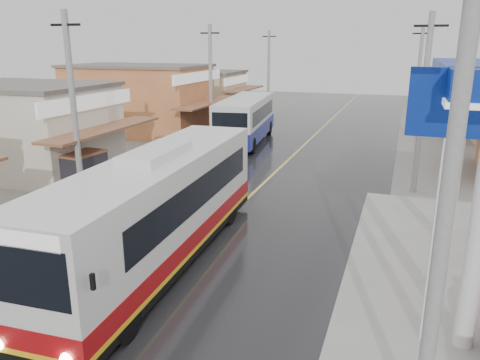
{
  "coord_description": "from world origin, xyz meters",
  "views": [
    {
      "loc": [
        6.25,
        -7.41,
        6.63
      ],
      "look_at": [
        0.81,
        8.08,
        1.87
      ],
      "focal_mm": 35.0,
      "sensor_mm": 36.0,
      "label": 1
    }
  ],
  "objects_px": {
    "coach_bus": "(160,208)",
    "second_bus": "(246,119)",
    "tricycle_near": "(83,168)",
    "cyclist": "(71,231)"
  },
  "relations": [
    {
      "from": "coach_bus",
      "to": "second_bus",
      "type": "bearing_deg",
      "value": 97.93
    },
    {
      "from": "tricycle_near",
      "to": "cyclist",
      "type": "bearing_deg",
      "value": -49.82
    },
    {
      "from": "second_bus",
      "to": "tricycle_near",
      "type": "xyz_separation_m",
      "value": [
        -3.94,
        -12.62,
        -0.68
      ]
    },
    {
      "from": "second_bus",
      "to": "cyclist",
      "type": "bearing_deg",
      "value": -96.13
    },
    {
      "from": "second_bus",
      "to": "cyclist",
      "type": "xyz_separation_m",
      "value": [
        0.23,
        -18.74,
        -0.97
      ]
    },
    {
      "from": "cyclist",
      "to": "tricycle_near",
      "type": "xyz_separation_m",
      "value": [
        -4.17,
        6.12,
        0.29
      ]
    },
    {
      "from": "coach_bus",
      "to": "cyclist",
      "type": "relative_size",
      "value": 5.53
    },
    {
      "from": "coach_bus",
      "to": "second_bus",
      "type": "xyz_separation_m",
      "value": [
        -3.43,
        18.44,
        -0.09
      ]
    },
    {
      "from": "second_bus",
      "to": "cyclist",
      "type": "distance_m",
      "value": 18.77
    },
    {
      "from": "coach_bus",
      "to": "cyclist",
      "type": "distance_m",
      "value": 3.38
    }
  ]
}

